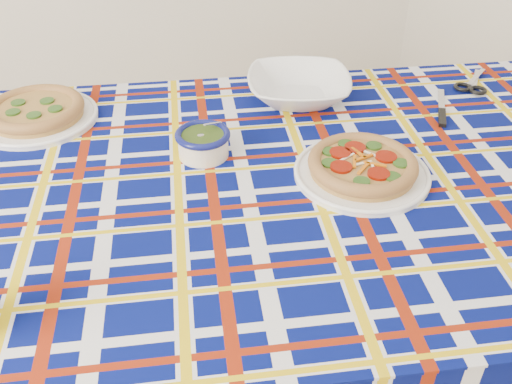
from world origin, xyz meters
name	(u,v)px	position (x,y,z in m)	size (l,w,h in m)	color
dining_table	(276,207)	(0.38, 0.20, 0.70)	(1.86, 1.41, 0.78)	brown
tablecloth	(277,198)	(0.38, 0.20, 0.73)	(1.70, 1.07, 0.11)	#040D56
main_focaccia_plate	(363,165)	(0.56, 0.14, 0.82)	(0.31, 0.31, 0.06)	#AF7E3E
pesto_bowl	(203,141)	(0.26, 0.35, 0.82)	(0.13, 0.13, 0.08)	#22360E
serving_bowl	(299,87)	(0.59, 0.53, 0.82)	(0.28, 0.28, 0.07)	white
second_focaccia_plate	(36,110)	(-0.08, 0.67, 0.81)	(0.31, 0.31, 0.06)	#AF7E3E
table_knife	(441,100)	(0.94, 0.37, 0.79)	(0.23, 0.02, 0.01)	silver
kitchen_scissors	(476,78)	(1.12, 0.45, 0.79)	(0.20, 0.10, 0.02)	silver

